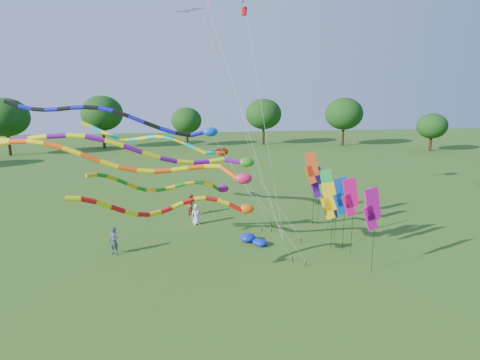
{
  "coord_description": "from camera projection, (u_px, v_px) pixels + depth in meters",
  "views": [
    {
      "loc": [
        -4.03,
        -20.1,
        9.96
      ],
      "look_at": [
        -0.57,
        2.88,
        4.8
      ],
      "focal_mm": 30.0,
      "sensor_mm": 36.0,
      "label": 1
    }
  ],
  "objects": [
    {
      "name": "banner_pole_orange",
      "position": [
        329.0,
        201.0,
        25.33
      ],
      "size": [
        1.09,
        0.56,
        4.43
      ],
      "rotation": [
        0.0,
        0.0,
        -0.43
      ],
      "color": "black",
      "rests_on": "ground"
    },
    {
      "name": "banner_pole_magenta_b",
      "position": [
        350.0,
        198.0,
        24.33
      ],
      "size": [
        1.16,
        0.09,
        4.9
      ],
      "rotation": [
        0.0,
        0.0,
        -0.01
      ],
      "color": "black",
      "rests_on": "ground"
    },
    {
      "name": "person_a",
      "position": [
        196.0,
        214.0,
        30.49
      ],
      "size": [
        0.84,
        0.62,
        1.59
      ],
      "primitive_type": "imported",
      "rotation": [
        0.0,
        0.0,
        0.15
      ],
      "color": "silver",
      "rests_on": "ground"
    },
    {
      "name": "person_c",
      "position": [
        191.0,
        205.0,
        32.78
      ],
      "size": [
        1.0,
        1.08,
        1.77
      ],
      "primitive_type": "imported",
      "rotation": [
        0.0,
        0.0,
        2.08
      ],
      "color": "brown",
      "rests_on": "ground"
    },
    {
      "name": "tube_kite_blue",
      "position": [
        129.0,
        120.0,
        27.7
      ],
      "size": [
        18.27,
        4.42,
        9.97
      ],
      "rotation": [
        0.0,
        0.0,
        -0.2
      ],
      "color": "black",
      "rests_on": "ground"
    },
    {
      "name": "ground",
      "position": [
        258.0,
        275.0,
        22.15
      ],
      "size": [
        160.0,
        160.0,
        0.0
      ],
      "primitive_type": "plane",
      "color": "#265516",
      "rests_on": "ground"
    },
    {
      "name": "banner_pole_magenta_a",
      "position": [
        372.0,
        209.0,
        21.71
      ],
      "size": [
        1.16,
        0.23,
        4.97
      ],
      "rotation": [
        0.0,
        0.0,
        0.13
      ],
      "color": "black",
      "rests_on": "ground"
    },
    {
      "name": "banner_pole_blue_a",
      "position": [
        334.0,
        203.0,
        27.03
      ],
      "size": [
        1.1,
        0.53,
        3.87
      ],
      "rotation": [
        0.0,
        0.0,
        0.41
      ],
      "color": "black",
      "rests_on": "ground"
    },
    {
      "name": "banner_pole_red",
      "position": [
        311.0,
        168.0,
        29.85
      ],
      "size": [
        1.16,
        0.26,
        5.61
      ],
      "rotation": [
        0.0,
        0.0,
        -0.16
      ],
      "color": "black",
      "rests_on": "ground"
    },
    {
      "name": "tube_kite_red",
      "position": [
        190.0,
        207.0,
        20.41
      ],
      "size": [
        11.23,
        4.15,
        6.05
      ],
      "rotation": [
        0.0,
        0.0,
        0.3
      ],
      "color": "black",
      "rests_on": "ground"
    },
    {
      "name": "tree_ring",
      "position": [
        322.0,
        173.0,
        21.82
      ],
      "size": [
        116.04,
        114.61,
        9.69
      ],
      "color": "#382314",
      "rests_on": "ground"
    },
    {
      "name": "banner_pole_green",
      "position": [
        326.0,
        186.0,
        28.84
      ],
      "size": [
        1.16,
        0.29,
        4.54
      ],
      "rotation": [
        0.0,
        0.0,
        -0.18
      ],
      "color": "black",
      "rests_on": "ground"
    },
    {
      "name": "person_b",
      "position": [
        114.0,
        241.0,
        24.85
      ],
      "size": [
        0.76,
        0.67,
        1.75
      ],
      "primitive_type": "imported",
      "rotation": [
        0.0,
        0.0,
        -0.49
      ],
      "color": "#38404F",
      "rests_on": "ground"
    },
    {
      "name": "tube_kite_purple",
      "position": [
        157.0,
        153.0,
        23.35
      ],
      "size": [
        17.57,
        1.76,
        8.41
      ],
      "rotation": [
        0.0,
        0.0,
        0.08
      ],
      "color": "black",
      "rests_on": "ground"
    },
    {
      "name": "blue_nylon_heap",
      "position": [
        257.0,
        238.0,
        27.0
      ],
      "size": [
        1.21,
        1.19,
        0.58
      ],
      "color": "#0D20B4",
      "rests_on": "ground"
    },
    {
      "name": "tube_kite_cyan",
      "position": [
        169.0,
        143.0,
        29.94
      ],
      "size": [
        13.95,
        4.75,
        8.18
      ],
      "rotation": [
        0.0,
        0.0,
        -0.29
      ],
      "color": "black",
      "rests_on": "ground"
    },
    {
      "name": "banner_pole_blue_b",
      "position": [
        342.0,
        196.0,
        25.0
      ],
      "size": [
        1.16,
        0.25,
        4.81
      ],
      "rotation": [
        0.0,
        0.0,
        -0.15
      ],
      "color": "black",
      "rests_on": "ground"
    },
    {
      "name": "banner_pole_violet",
      "position": [
        317.0,
        183.0,
        30.39
      ],
      "size": [
        1.16,
        0.28,
        4.43
      ],
      "rotation": [
        0.0,
        0.0,
        0.17
      ],
      "color": "black",
      "rests_on": "ground"
    },
    {
      "name": "delta_kite_high_c",
      "position": [
        207.0,
        7.0,
        29.4
      ],
      "size": [
        6.47,
        7.97,
        17.88
      ],
      "rotation": [
        0.0,
        0.0,
        0.02
      ],
      "color": "black",
      "rests_on": "ground"
    },
    {
      "name": "tube_kite_green",
      "position": [
        179.0,
        186.0,
        25.79
      ],
      "size": [
        10.97,
        3.37,
        5.8
      ],
      "rotation": [
        0.0,
        0.0,
        0.29
      ],
      "color": "black",
      "rests_on": "ground"
    },
    {
      "name": "tube_kite_orange",
      "position": [
        152.0,
        165.0,
        21.86
      ],
      "size": [
        16.47,
        2.1,
        8.15
      ],
      "rotation": [
        0.0,
        0.0,
        -0.14
      ],
      "color": "black",
      "rests_on": "ground"
    }
  ]
}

